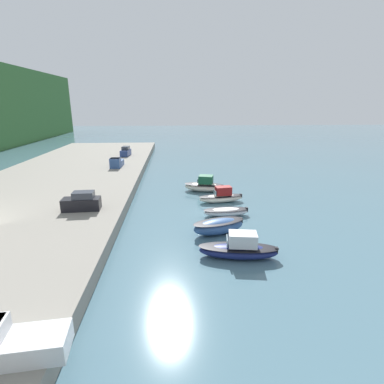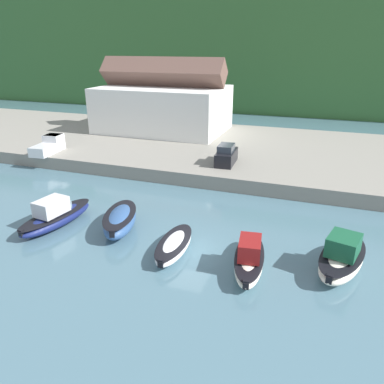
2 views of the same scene
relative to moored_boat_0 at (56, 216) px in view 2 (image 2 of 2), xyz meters
name	(u,v)px [view 2 (image 2 of 2)]	position (x,y,z in m)	size (l,w,h in m)	color
ground_plane	(189,250)	(11.27, 0.03, -0.85)	(320.00, 320.00, 0.00)	slate
hillside_backdrop	(304,48)	(11.27, 88.50, 11.63)	(240.00, 65.99, 24.95)	#386633
quay_promenade	(256,152)	(11.27, 24.52, -0.13)	(122.25, 25.74, 1.43)	gray
harbor_clubhouse	(163,105)	(-3.68, 29.57, 4.27)	(18.30, 12.39, 10.46)	white
moored_boat_0	(56,216)	(0.00, 0.00, 0.00)	(3.20, 7.33, 2.36)	navy
moored_boat_1	(120,220)	(5.20, 1.05, -0.01)	(4.01, 6.17, 1.58)	#33568E
moored_boat_2	(174,245)	(10.37, -0.62, -0.33)	(2.34, 5.70, 0.95)	white
moored_boat_3	(249,258)	(15.69, -0.88, -0.06)	(2.71, 6.43, 2.22)	white
moored_boat_4	(342,257)	(21.25, 0.97, 0.07)	(3.94, 6.61, 2.53)	white
parked_car_1	(226,155)	(9.55, 16.26, 1.50)	(2.05, 4.30, 2.16)	black
pickup_truck_1	(49,145)	(-11.59, 13.71, 1.40)	(2.44, 4.91, 1.90)	silver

